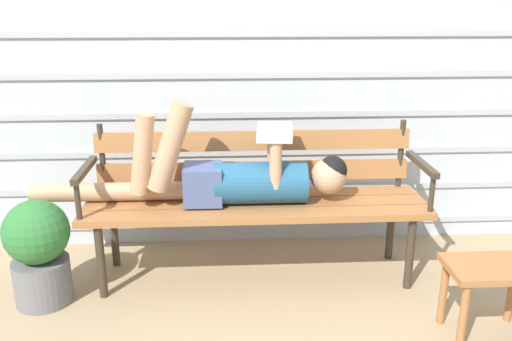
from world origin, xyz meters
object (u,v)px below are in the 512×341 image
Objects in this scene: park_bench at (255,191)px; reclining_person at (232,176)px; potted_plant at (39,249)px; footstool at (492,280)px.

park_bench is 0.18m from reclining_person.
potted_plant is (-1.10, -0.27, -0.19)m from park_bench.
footstool is (1.15, -0.61, -0.31)m from reclining_person.
footstool is (1.02, -0.68, -0.20)m from park_bench.
reclining_person reaches higher than park_bench.
potted_plant is (-2.12, 0.41, 0.01)m from footstool.
reclining_person is 1.03m from potted_plant.
reclining_person is (-0.13, -0.07, 0.11)m from park_bench.
reclining_person is 1.34m from footstool.
footstool is 0.75× the size of potted_plant.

